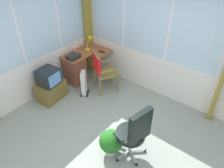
{
  "coord_description": "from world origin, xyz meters",
  "views": [
    {
      "loc": [
        -1.98,
        -1.66,
        3.26
      ],
      "look_at": [
        0.65,
        0.42,
        0.82
      ],
      "focal_mm": 34.58,
      "sensor_mm": 36.0,
      "label": 1
    }
  ],
  "objects_px": {
    "tv_remote": "(102,52)",
    "paper_tray": "(73,57)",
    "wooden_armchair": "(101,68)",
    "spray_bottle": "(75,49)",
    "desk": "(76,68)",
    "desk_lamp": "(90,40)",
    "space_heater": "(84,82)",
    "office_chair": "(135,132)",
    "potted_plant": "(112,141)",
    "tv_on_stand": "(50,86)"
  },
  "relations": [
    {
      "from": "tv_on_stand",
      "to": "wooden_armchair",
      "type": "bearing_deg",
      "value": -36.67
    },
    {
      "from": "desk_lamp",
      "to": "space_heater",
      "type": "distance_m",
      "value": 1.11
    },
    {
      "from": "spray_bottle",
      "to": "potted_plant",
      "type": "xyz_separation_m",
      "value": [
        -1.31,
        -2.21,
        -0.55
      ]
    },
    {
      "from": "desk_lamp",
      "to": "paper_tray",
      "type": "bearing_deg",
      "value": 178.82
    },
    {
      "from": "space_heater",
      "to": "potted_plant",
      "type": "bearing_deg",
      "value": -120.55
    },
    {
      "from": "space_heater",
      "to": "tv_on_stand",
      "type": "bearing_deg",
      "value": 141.68
    },
    {
      "from": "wooden_armchair",
      "to": "tv_on_stand",
      "type": "distance_m",
      "value": 1.22
    },
    {
      "from": "desk",
      "to": "spray_bottle",
      "type": "height_order",
      "value": "spray_bottle"
    },
    {
      "from": "spray_bottle",
      "to": "office_chair",
      "type": "bearing_deg",
      "value": -114.13
    },
    {
      "from": "space_heater",
      "to": "office_chair",
      "type": "bearing_deg",
      "value": -111.71
    },
    {
      "from": "tv_remote",
      "to": "office_chair",
      "type": "relative_size",
      "value": 0.14
    },
    {
      "from": "wooden_armchair",
      "to": "spray_bottle",
      "type": "bearing_deg",
      "value": 87.54
    },
    {
      "from": "desk",
      "to": "office_chair",
      "type": "xyz_separation_m",
      "value": [
        -1.02,
        -2.42,
        0.23
      ]
    },
    {
      "from": "office_chair",
      "to": "space_heater",
      "type": "xyz_separation_m",
      "value": [
        0.76,
        1.9,
        -0.3
      ]
    },
    {
      "from": "office_chair",
      "to": "spray_bottle",
      "type": "bearing_deg",
      "value": 65.87
    },
    {
      "from": "office_chair",
      "to": "potted_plant",
      "type": "distance_m",
      "value": 0.5
    },
    {
      "from": "tv_on_stand",
      "to": "space_heater",
      "type": "relative_size",
      "value": 1.26
    },
    {
      "from": "paper_tray",
      "to": "desk",
      "type": "bearing_deg",
      "value": 25.12
    },
    {
      "from": "tv_on_stand",
      "to": "spray_bottle",
      "type": "bearing_deg",
      "value": 9.88
    },
    {
      "from": "tv_on_stand",
      "to": "space_heater",
      "type": "xyz_separation_m",
      "value": [
        0.6,
        -0.48,
        -0.03
      ]
    },
    {
      "from": "tv_remote",
      "to": "desk_lamp",
      "type": "bearing_deg",
      "value": 95.42
    },
    {
      "from": "spray_bottle",
      "to": "paper_tray",
      "type": "height_order",
      "value": "spray_bottle"
    },
    {
      "from": "desk_lamp",
      "to": "office_chair",
      "type": "relative_size",
      "value": 0.35
    },
    {
      "from": "desk_lamp",
      "to": "potted_plant",
      "type": "bearing_deg",
      "value": -129.84
    },
    {
      "from": "spray_bottle",
      "to": "wooden_armchair",
      "type": "bearing_deg",
      "value": -92.46
    },
    {
      "from": "potted_plant",
      "to": "paper_tray",
      "type": "bearing_deg",
      "value": 61.8
    },
    {
      "from": "desk_lamp",
      "to": "tv_on_stand",
      "type": "distance_m",
      "value": 1.51
    },
    {
      "from": "desk_lamp",
      "to": "paper_tray",
      "type": "relative_size",
      "value": 1.27
    },
    {
      "from": "tv_remote",
      "to": "wooden_armchair",
      "type": "distance_m",
      "value": 0.62
    },
    {
      "from": "potted_plant",
      "to": "desk",
      "type": "bearing_deg",
      "value": 60.42
    },
    {
      "from": "desk_lamp",
      "to": "wooden_armchair",
      "type": "relative_size",
      "value": 0.38
    },
    {
      "from": "tv_remote",
      "to": "spray_bottle",
      "type": "distance_m",
      "value": 0.69
    },
    {
      "from": "desk_lamp",
      "to": "wooden_armchair",
      "type": "bearing_deg",
      "value": -121.26
    },
    {
      "from": "desk",
      "to": "spray_bottle",
      "type": "relative_size",
      "value": 5.1
    },
    {
      "from": "desk_lamp",
      "to": "potted_plant",
      "type": "height_order",
      "value": "desk_lamp"
    },
    {
      "from": "tv_remote",
      "to": "paper_tray",
      "type": "relative_size",
      "value": 0.5
    },
    {
      "from": "tv_remote",
      "to": "tv_on_stand",
      "type": "height_order",
      "value": "tv_on_stand"
    },
    {
      "from": "desk",
      "to": "desk_lamp",
      "type": "relative_size",
      "value": 2.89
    },
    {
      "from": "paper_tray",
      "to": "office_chair",
      "type": "distance_m",
      "value": 2.56
    },
    {
      "from": "spray_bottle",
      "to": "potted_plant",
      "type": "bearing_deg",
      "value": -120.6
    },
    {
      "from": "desk_lamp",
      "to": "tv_remote",
      "type": "relative_size",
      "value": 2.54
    },
    {
      "from": "tv_remote",
      "to": "space_heater",
      "type": "distance_m",
      "value": 0.94
    },
    {
      "from": "paper_tray",
      "to": "desk_lamp",
      "type": "bearing_deg",
      "value": -1.18
    },
    {
      "from": "desk",
      "to": "tv_remote",
      "type": "height_order",
      "value": "tv_remote"
    },
    {
      "from": "tv_remote",
      "to": "office_chair",
      "type": "height_order",
      "value": "office_chair"
    },
    {
      "from": "spray_bottle",
      "to": "tv_on_stand",
      "type": "xyz_separation_m",
      "value": [
        -0.99,
        -0.17,
        -0.48
      ]
    },
    {
      "from": "spray_bottle",
      "to": "potted_plant",
      "type": "distance_m",
      "value": 2.63
    },
    {
      "from": "tv_remote",
      "to": "potted_plant",
      "type": "distance_m",
      "value": 2.48
    },
    {
      "from": "desk_lamp",
      "to": "office_chair",
      "type": "xyz_separation_m",
      "value": [
        -1.53,
        -2.37,
        -0.36
      ]
    },
    {
      "from": "tv_remote",
      "to": "spray_bottle",
      "type": "bearing_deg",
      "value": 125.72
    }
  ]
}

